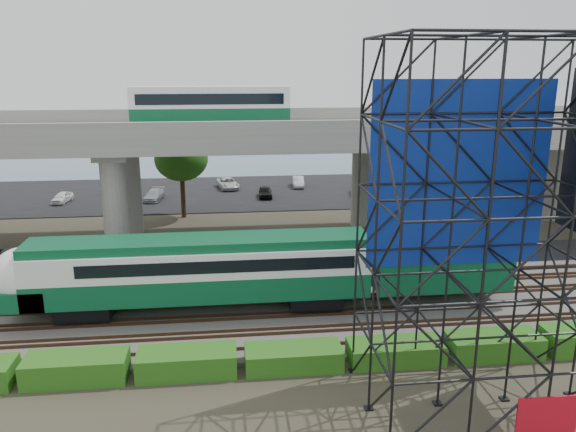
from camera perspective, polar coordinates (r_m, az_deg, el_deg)
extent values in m
plane|color=#474233|center=(31.49, -2.26, -11.27)|extent=(140.00, 140.00, 0.00)
cube|color=slate|center=(33.25, -2.52, -9.58)|extent=(90.00, 12.00, 0.20)
cube|color=black|center=(41.13, -3.35, -4.72)|extent=(90.00, 5.00, 0.08)
cube|color=black|center=(63.72, -4.54, 2.44)|extent=(90.00, 18.00, 0.08)
cube|color=slate|center=(85.32, -5.08, 5.66)|extent=(140.00, 40.00, 0.03)
cube|color=#472D1E|center=(28.95, -1.86, -13.15)|extent=(90.00, 0.08, 0.16)
cube|color=#472D1E|center=(30.23, -2.08, -11.86)|extent=(90.00, 0.08, 0.16)
cube|color=#472D1E|center=(30.73, -2.16, -11.39)|extent=(90.00, 0.08, 0.16)
cube|color=#472D1E|center=(32.02, -2.36, -10.25)|extent=(90.00, 0.08, 0.16)
cube|color=#472D1E|center=(32.52, -2.44, -9.82)|extent=(90.00, 0.08, 0.16)
cube|color=#472D1E|center=(33.83, -2.61, -8.80)|extent=(90.00, 0.08, 0.16)
cube|color=#472D1E|center=(34.34, -2.68, -8.42)|extent=(90.00, 0.08, 0.16)
cube|color=#472D1E|center=(35.66, -2.83, -7.50)|extent=(90.00, 0.08, 0.16)
cube|color=#472D1E|center=(36.18, -2.89, -7.16)|extent=(90.00, 0.08, 0.16)
cube|color=#472D1E|center=(37.52, -3.03, -6.33)|extent=(90.00, 0.08, 0.16)
cube|color=black|center=(33.87, -19.89, -8.74)|extent=(3.00, 2.20, 0.90)
cube|color=black|center=(33.27, 2.66, -8.23)|extent=(3.00, 2.20, 0.90)
cube|color=#0B502E|center=(32.49, -8.79, -6.79)|extent=(19.00, 3.00, 1.40)
cube|color=white|center=(31.99, -8.90, -4.38)|extent=(19.00, 3.00, 1.50)
cube|color=#0B502E|center=(31.67, -8.97, -2.68)|extent=(19.00, 2.60, 0.50)
cube|color=black|center=(31.94, -7.10, -4.25)|extent=(15.00, 3.06, 0.70)
ellipsoid|color=white|center=(33.98, -25.14, -5.50)|extent=(3.60, 3.00, 3.20)
cube|color=#0B502E|center=(34.34, -24.95, -7.14)|extent=(2.60, 3.00, 1.10)
cube|color=black|center=(34.20, -26.98, -4.70)|extent=(0.48, 2.00, 1.09)
cube|color=#0B502E|center=(34.43, 15.16, -4.11)|extent=(8.00, 3.00, 3.40)
cube|color=#9E9B93|center=(44.51, -3.93, 8.14)|extent=(80.00, 12.00, 1.20)
cube|color=#9E9B93|center=(38.67, -3.56, 8.81)|extent=(80.00, 0.50, 1.10)
cube|color=#9E9B93|center=(50.11, -4.26, 10.24)|extent=(80.00, 0.50, 1.10)
cylinder|color=#9E9B93|center=(42.62, -17.14, 0.89)|extent=(1.80, 1.80, 8.00)
cylinder|color=#9E9B93|center=(49.34, -15.71, 2.88)|extent=(1.80, 1.80, 8.00)
cube|color=#9E9B93|center=(45.31, -16.72, 6.52)|extent=(2.40, 9.00, 0.60)
cylinder|color=#9E9B93|center=(43.53, 9.68, 1.64)|extent=(1.80, 1.80, 8.00)
cylinder|color=#9E9B93|center=(50.13, 7.50, 3.51)|extent=(1.80, 1.80, 8.00)
cube|color=#9E9B93|center=(46.16, 8.69, 7.13)|extent=(2.40, 9.00, 0.60)
cylinder|color=#9E9B93|center=(57.16, 25.34, 3.61)|extent=(1.80, 1.80, 8.00)
cube|color=black|center=(44.37, -7.78, 9.25)|extent=(12.00, 2.50, 0.70)
cube|color=#0B502E|center=(44.30, -7.82, 10.28)|extent=(12.00, 2.50, 0.90)
cube|color=white|center=(44.22, -7.87, 11.70)|extent=(12.00, 2.50, 1.30)
cube|color=black|center=(44.22, -7.87, 11.77)|extent=(11.00, 2.56, 0.80)
cube|color=white|center=(44.19, -7.91, 12.74)|extent=(12.00, 2.40, 0.30)
cube|color=navy|center=(25.76, 17.02, 3.96)|extent=(8.10, 0.08, 8.25)
cube|color=red|center=(24.29, 24.81, -17.94)|extent=(2.40, 0.08, 1.60)
cube|color=black|center=(26.54, 18.09, -17.43)|extent=(9.36, 6.36, 0.08)
cube|color=#235814|center=(28.24, -20.71, -14.26)|extent=(4.60, 1.80, 1.20)
cube|color=#235814|center=(27.44, -10.21, -14.42)|extent=(4.60, 1.80, 1.15)
cube|color=#235814|center=(27.55, 0.55, -14.17)|extent=(4.60, 1.80, 1.03)
cube|color=#235814|center=(28.53, 10.86, -13.39)|extent=(4.60, 1.80, 1.01)
cube|color=#235814|center=(30.28, 20.15, -12.21)|extent=(4.60, 1.80, 1.12)
cylinder|color=#382314|center=(45.18, 14.47, -0.23)|extent=(0.44, 0.44, 4.80)
ellipsoid|color=#235814|center=(44.46, 14.74, 3.75)|extent=(4.94, 4.94, 4.18)
cylinder|color=#382314|center=(53.57, -10.63, 2.38)|extent=(0.44, 0.44, 4.80)
ellipsoid|color=#235814|center=(52.97, -10.80, 5.75)|extent=(4.94, 4.94, 4.18)
imported|color=black|center=(43.58, -25.52, -4.00)|extent=(5.34, 2.49, 1.48)
imported|color=white|center=(62.97, -21.96, 1.77)|extent=(1.80, 3.38, 1.09)
imported|color=#9B9EA3|center=(66.61, -16.82, 3.00)|extent=(1.45, 3.96, 1.30)
imported|color=#A1A3A8|center=(61.11, -13.45, 2.09)|extent=(2.11, 4.01, 1.11)
imported|color=silver|center=(65.51, -6.14, 3.33)|extent=(2.88, 4.67, 1.21)
imported|color=black|center=(60.77, -2.33, 2.46)|extent=(1.50, 3.51, 1.18)
imported|color=#B8B9C1|center=(66.06, 1.05, 3.50)|extent=(1.48, 3.62, 1.17)
imported|color=#BABABA|center=(62.36, 7.21, 2.65)|extent=(2.08, 3.99, 1.10)
imported|color=#B5B9BD|center=(68.24, 9.97, 3.65)|extent=(2.17, 4.32, 1.17)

